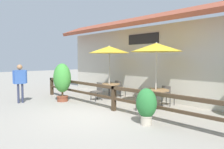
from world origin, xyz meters
TOP-DOWN VIEW (x-y plane):
  - ground_plane at (0.00, 0.00)m, footprint 60.00×60.00m
  - building_facade at (-0.00, 4.10)m, footprint 14.28×1.49m
  - patio_railing at (0.00, 1.05)m, footprint 10.40×0.14m
  - patio_umbrella_near at (-2.09, 2.66)m, footprint 2.07×2.07m
  - dining_table_near at (-2.09, 2.66)m, footprint 1.07×1.07m
  - chair_near_streetside at (-2.11, 1.92)m, footprint 0.43×0.43m
  - chair_near_wallside at (-2.11, 3.39)m, footprint 0.46×0.46m
  - patio_umbrella_middle at (0.77, 2.67)m, footprint 2.07×2.07m
  - dining_table_middle at (0.77, 2.67)m, footprint 1.07×1.07m
  - chair_middle_streetside at (0.78, 1.93)m, footprint 0.45×0.45m
  - chair_middle_wallside at (0.84, 3.41)m, footprint 0.46×0.46m
  - potted_plant_broad_leaf at (1.99, 0.56)m, footprint 0.65×0.58m
  - potted_plant_tall_tropical at (-3.01, 0.53)m, footprint 0.88×0.79m
  - pedestrian at (-3.93, -1.09)m, footprint 0.32×0.60m

SIDE VIEW (x-z plane):
  - ground_plane at x=0.00m, z-range 0.00..0.00m
  - chair_near_streetside at x=-2.11m, z-range 0.05..0.91m
  - chair_near_wallside at x=-2.11m, z-range 0.05..0.91m
  - chair_middle_streetside at x=0.78m, z-range 0.05..0.91m
  - chair_middle_wallside at x=0.84m, z-range 0.05..0.91m
  - dining_table_near at x=-2.09m, z-range 0.23..0.98m
  - dining_table_middle at x=0.77m, z-range 0.23..0.98m
  - potted_plant_broad_leaf at x=1.99m, z-range 0.06..1.17m
  - patio_railing at x=0.00m, z-range 0.22..1.17m
  - potted_plant_tall_tropical at x=-3.01m, z-range 0.14..1.93m
  - pedestrian at x=-3.93m, z-range 0.25..2.00m
  - building_facade at x=0.00m, z-range 0.05..4.28m
  - patio_umbrella_near at x=-2.09m, z-range 1.12..3.79m
  - patio_umbrella_middle at x=0.77m, z-range 1.12..3.79m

